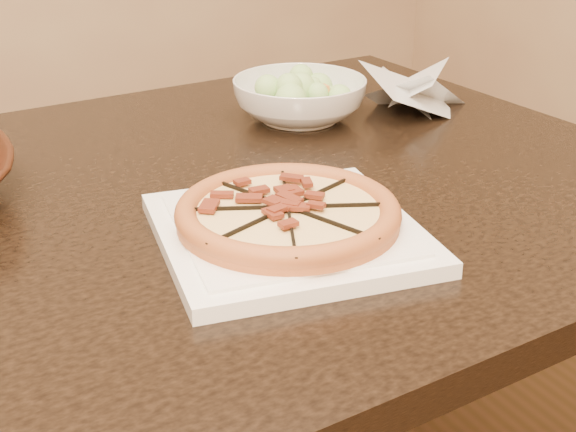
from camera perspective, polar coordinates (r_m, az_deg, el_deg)
name	(u,v)px	position (r m, az deg, el deg)	size (l,w,h in m)	color
dining_table	(133,278)	(1.03, -10.94, -4.37)	(1.48, 1.00, 0.75)	black
plate	(288,232)	(0.88, 0.00, -1.15)	(0.32, 0.32, 0.02)	white
pizza	(288,213)	(0.87, 0.00, 0.23)	(0.25, 0.25, 0.03)	#B36138
salad_bowl	(300,100)	(1.27, 0.83, 8.28)	(0.21, 0.21, 0.07)	white
salad	(300,68)	(1.26, 0.83, 10.46)	(0.11, 0.10, 0.04)	#BCE98E
cling_film	(413,94)	(1.35, 8.89, 8.60)	(0.17, 0.14, 0.05)	silver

